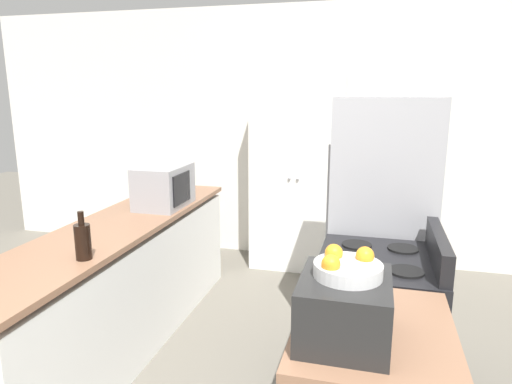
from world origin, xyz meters
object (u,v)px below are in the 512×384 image
Objects in this scene: refrigerator at (381,224)px; wine_bottle at (83,241)px; pantry_cabinet at (298,174)px; microwave at (164,186)px; stove at (375,332)px; fruit_bowl at (347,267)px; toaster_oven at (344,308)px.

wine_bottle is (-1.54, -1.15, 0.13)m from refrigerator.
microwave is at bearing -122.51° from pantry_cabinet.
fruit_bowl is at bearing -98.79° from stove.
fruit_bowl reaches higher than wine_bottle.
wine_bottle is (-1.53, -0.42, 0.54)m from stove.
toaster_oven is 1.54× the size of fruit_bowl.
pantry_cabinet reaches higher than fruit_bowl.
stove is 4.27× the size of fruit_bowl.
microwave is 1.14m from wine_bottle.
refrigerator is at bearing 36.80° from wine_bottle.
fruit_bowl is at bearing -95.10° from refrigerator.
refrigerator is 6.57× the size of wine_bottle.
microwave reaches higher than wine_bottle.
wine_bottle is 1.46m from toaster_oven.
refrigerator is at bearing -58.01° from pantry_cabinet.
stove is (0.79, -2.01, -0.50)m from pantry_cabinet.
wine_bottle is at bearing -143.20° from refrigerator.
refrigerator is 1.92m from wine_bottle.
wine_bottle is at bearing 162.18° from toaster_oven.
refrigerator is at bearing 84.88° from toaster_oven.
stove is at bearing 81.28° from toaster_oven.
toaster_oven is (-0.14, -1.60, 0.14)m from refrigerator.
toaster_oven is at bearing -17.82° from wine_bottle.
fruit_bowl is (1.48, -1.56, 0.11)m from microwave.
stove is 3.98× the size of wine_bottle.
stove is at bearing -68.62° from pantry_cabinet.
fruit_bowl reaches higher than microwave.
pantry_cabinet is at bearing 102.83° from toaster_oven.
fruit_bowl is at bearing -16.88° from wine_bottle.
fruit_bowl is (0.00, 0.02, 0.15)m from toaster_oven.
wine_bottle is (0.08, -1.14, -0.06)m from microwave.
pantry_cabinet is at bearing 102.99° from fruit_bowl.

